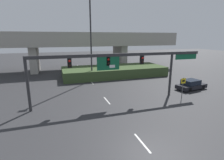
% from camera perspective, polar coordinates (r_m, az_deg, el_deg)
% --- Properties ---
extents(ground_plane, '(160.00, 160.00, 0.00)m').
position_cam_1_polar(ground_plane, '(12.24, 12.26, -22.01)').
color(ground_plane, '#2D2D30').
extents(lane_markings, '(0.14, 45.73, 0.01)m').
position_cam_1_polar(lane_markings, '(24.19, -4.55, -3.26)').
color(lane_markings, silver).
rests_on(lane_markings, ground).
extents(signal_gantry, '(19.73, 0.44, 5.41)m').
position_cam_1_polar(signal_gantry, '(19.04, 2.67, 5.99)').
color(signal_gantry, '#2D2D30').
rests_on(signal_gantry, ground).
extents(speed_limit_sign, '(0.60, 0.11, 2.55)m').
position_cam_1_polar(speed_limit_sign, '(21.82, 22.12, -1.64)').
color(speed_limit_sign, '#4C4C4C').
rests_on(speed_limit_sign, ground).
extents(highway_light_pole_near, '(0.70, 0.36, 16.14)m').
position_cam_1_polar(highway_light_pole_near, '(28.74, -7.01, 16.45)').
color(highway_light_pole_near, '#2D2D30').
rests_on(highway_light_pole_near, ground).
extents(overpass_bridge, '(44.35, 7.75, 8.05)m').
position_cam_1_polar(overpass_bridge, '(39.70, -10.52, 11.75)').
color(overpass_bridge, '#A39E93').
rests_on(overpass_bridge, ground).
extents(grass_embankment, '(18.89, 7.20, 1.66)m').
position_cam_1_polar(grass_embankment, '(32.95, 0.68, 2.89)').
color(grass_embankment, '#384C28').
rests_on(grass_embankment, ground).
extents(parked_sedan_near_right, '(4.57, 2.55, 1.36)m').
position_cam_1_polar(parked_sedan_near_right, '(26.70, 24.41, -1.43)').
color(parked_sedan_near_right, black).
rests_on(parked_sedan_near_right, ground).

